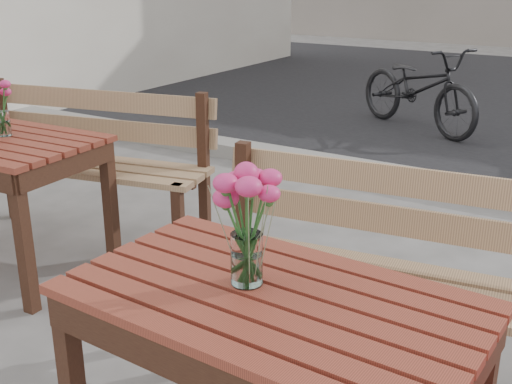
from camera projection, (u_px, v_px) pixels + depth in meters
main_table at (271, 331)px, 1.80m from camera, size 1.17×0.72×0.71m
main_bench at (393, 250)px, 2.42m from camera, size 1.48×0.61×0.89m
main_vase at (246, 210)px, 1.75m from camera, size 0.19×0.19×0.36m
second_bench at (91, 146)px, 3.74m from camera, size 1.55×0.74×0.93m
second_vase at (1, 108)px, 3.26m from camera, size 0.11×0.11×0.25m
bicycle at (419, 88)px, 6.34m from camera, size 1.66×1.27×0.84m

